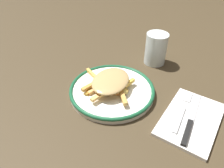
% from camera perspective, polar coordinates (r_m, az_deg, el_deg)
% --- Properties ---
extents(ground_plane, '(2.60, 2.60, 0.00)m').
position_cam_1_polar(ground_plane, '(0.69, -0.00, -2.37)').
color(ground_plane, '#3E3220').
extents(plate, '(0.27, 0.27, 0.02)m').
position_cam_1_polar(plate, '(0.68, -0.00, -1.63)').
color(plate, white).
rests_on(plate, ground_plane).
extents(fries_heap, '(0.21, 0.17, 0.04)m').
position_cam_1_polar(fries_heap, '(0.66, -0.59, 0.41)').
color(fries_heap, gold).
rests_on(fries_heap, plate).
extents(napkin, '(0.14, 0.22, 0.01)m').
position_cam_1_polar(napkin, '(0.64, 20.47, -8.84)').
color(napkin, white).
rests_on(napkin, ground_plane).
extents(fork, '(0.04, 0.18, 0.01)m').
position_cam_1_polar(fork, '(0.64, 18.49, -6.77)').
color(fork, silver).
rests_on(fork, napkin).
extents(knife, '(0.04, 0.21, 0.01)m').
position_cam_1_polar(knife, '(0.62, 20.30, -9.50)').
color(knife, black).
rests_on(knife, napkin).
extents(water_glass, '(0.08, 0.08, 0.12)m').
position_cam_1_polar(water_glass, '(0.82, 11.73, 9.28)').
color(water_glass, silver).
rests_on(water_glass, ground_plane).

